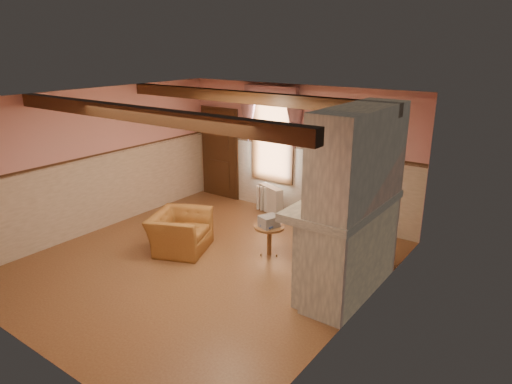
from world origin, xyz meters
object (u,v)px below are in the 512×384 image
Objects in this scene: radiator at (271,199)px; bowl at (347,197)px; mantel_clock at (367,181)px; oil_lamp at (360,182)px; armchair at (180,232)px; side_table at (269,240)px.

bowl is (2.70, -2.03, 1.16)m from radiator.
oil_lamp reaches higher than mantel_clock.
armchair is at bearing -73.09° from radiator.
mantel_clock is (1.52, 0.49, 1.25)m from side_table.
mantel_clock is at bearing 17.74° from side_table.
bowl reaches higher than side_table.
side_table is 1.96× the size of oil_lamp.
mantel_clock is (2.95, 1.26, 1.17)m from armchair.
oil_lamp is at bearing 90.00° from bowl.
radiator is 2.50× the size of oil_lamp.
side_table is at bearing 170.89° from bowl.
side_table is (1.43, 0.78, -0.07)m from armchair.
armchair is 1.95× the size of side_table.
side_table is 1.69× the size of bowl.
radiator reaches higher than side_table.
radiator is 3.24m from mantel_clock.
side_table is at bearing -171.22° from oil_lamp.
armchair reaches higher than radiator.
oil_lamp reaches higher than bowl.
oil_lamp reaches higher than armchair.
armchair is at bearing -151.49° from side_table.
oil_lamp is at bearing -7.29° from radiator.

